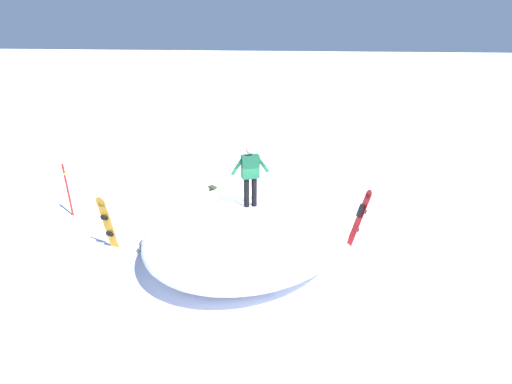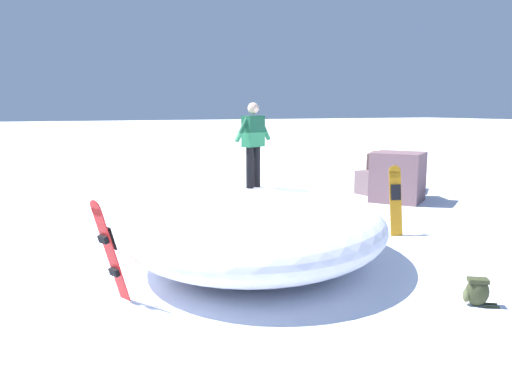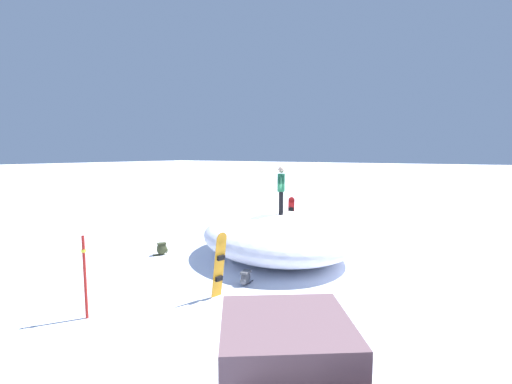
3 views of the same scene
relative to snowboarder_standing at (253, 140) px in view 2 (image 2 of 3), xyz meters
name	(u,v)px [view 2 (image 2 of 3)]	position (x,y,z in m)	size (l,w,h in m)	color
ground	(292,265)	(-0.52, 0.61, -2.36)	(240.00, 240.00, 0.00)	white
snow_mound	(257,225)	(-0.04, 0.10, -1.64)	(4.92, 5.86, 1.45)	white
snowboarder_standing	(253,140)	(0.00, 0.00, 0.00)	(0.94, 0.48, 1.61)	black
snowboard_primary_upright	(395,199)	(-3.88, -0.42, -1.51)	(0.35, 0.34, 1.64)	orange
snowboard_secondary_upright	(109,250)	(2.90, 1.07, -1.52)	(0.55, 0.43, 1.64)	red
backpack_near	(357,231)	(-2.82, -0.46, -2.17)	(0.55, 0.28, 0.37)	#4C4C51
backpack_far	(477,292)	(-2.05, 3.53, -2.14)	(0.52, 0.43, 0.43)	#383D23
rock_outcrop	(392,176)	(-7.39, -4.64, -1.69)	(3.13, 3.92, 1.57)	brown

